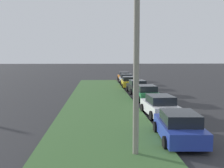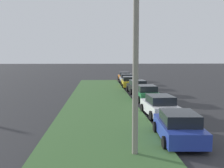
{
  "view_description": "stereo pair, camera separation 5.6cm",
  "coord_description": "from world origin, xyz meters",
  "px_view_note": "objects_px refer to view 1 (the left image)",
  "views": [
    {
      "loc": [
        -6.89,
        8.22,
        4.13
      ],
      "look_at": [
        15.94,
        6.98,
        1.84
      ],
      "focal_mm": 44.31,
      "sensor_mm": 36.0,
      "label": 1
    },
    {
      "loc": [
        -6.89,
        8.16,
        4.13
      ],
      "look_at": [
        15.94,
        6.98,
        1.84
      ],
      "focal_mm": 44.31,
      "sensor_mm": 36.0,
      "label": 2
    }
  ],
  "objects_px": {
    "parked_car_silver": "(126,79)",
    "streetlight": "(144,50)",
    "parked_car_blue": "(179,127)",
    "parked_car_black": "(137,87)",
    "parked_car_green": "(146,93)",
    "parked_car_white": "(160,106)",
    "parked_car_orange": "(124,76)",
    "parked_car_yellow": "(129,82)"
  },
  "relations": [
    {
      "from": "parked_car_silver",
      "to": "streetlight",
      "type": "relative_size",
      "value": 0.58
    },
    {
      "from": "parked_car_blue",
      "to": "parked_car_black",
      "type": "distance_m",
      "value": 17.88
    },
    {
      "from": "parked_car_green",
      "to": "parked_car_silver",
      "type": "height_order",
      "value": "same"
    },
    {
      "from": "parked_car_green",
      "to": "parked_car_white",
      "type": "bearing_deg",
      "value": 175.87
    },
    {
      "from": "parked_car_blue",
      "to": "parked_car_silver",
      "type": "xyz_separation_m",
      "value": [
        28.83,
        -0.43,
        0.0
      ]
    },
    {
      "from": "parked_car_black",
      "to": "parked_car_orange",
      "type": "height_order",
      "value": "same"
    },
    {
      "from": "parked_car_white",
      "to": "streetlight",
      "type": "relative_size",
      "value": 0.59
    },
    {
      "from": "parked_car_white",
      "to": "parked_car_black",
      "type": "relative_size",
      "value": 1.0
    },
    {
      "from": "parked_car_blue",
      "to": "parked_car_green",
      "type": "xyz_separation_m",
      "value": [
        12.4,
        -0.6,
        0.0
      ]
    },
    {
      "from": "parked_car_black",
      "to": "parked_car_silver",
      "type": "xyz_separation_m",
      "value": [
        10.96,
        0.11,
        0.0
      ]
    },
    {
      "from": "parked_car_green",
      "to": "parked_car_silver",
      "type": "relative_size",
      "value": 1.01
    },
    {
      "from": "parked_car_white",
      "to": "parked_car_green",
      "type": "xyz_separation_m",
      "value": [
        6.68,
        -0.25,
        0.0
      ]
    },
    {
      "from": "parked_car_green",
      "to": "parked_car_orange",
      "type": "distance_m",
      "value": 21.64
    },
    {
      "from": "parked_car_green",
      "to": "parked_car_orange",
      "type": "relative_size",
      "value": 1.01
    },
    {
      "from": "parked_car_yellow",
      "to": "streetlight",
      "type": "relative_size",
      "value": 0.58
    },
    {
      "from": "parked_car_white",
      "to": "parked_car_yellow",
      "type": "distance_m",
      "value": 17.8
    },
    {
      "from": "parked_car_yellow",
      "to": "streetlight",
      "type": "xyz_separation_m",
      "value": [
        -25.34,
        2.3,
        3.67
      ]
    },
    {
      "from": "parked_car_blue",
      "to": "parked_car_yellow",
      "type": "xyz_separation_m",
      "value": [
        23.52,
        -0.25,
        0.0
      ]
    },
    {
      "from": "parked_car_yellow",
      "to": "parked_car_black",
      "type": "bearing_deg",
      "value": -175.58
    },
    {
      "from": "parked_car_silver",
      "to": "parked_car_yellow",
      "type": "bearing_deg",
      "value": 178.43
    },
    {
      "from": "parked_car_white",
      "to": "parked_car_silver",
      "type": "distance_m",
      "value": 23.1
    },
    {
      "from": "parked_car_blue",
      "to": "streetlight",
      "type": "bearing_deg",
      "value": 134.55
    },
    {
      "from": "parked_car_orange",
      "to": "parked_car_yellow",
      "type": "bearing_deg",
      "value": 178.09
    },
    {
      "from": "parked_car_yellow",
      "to": "parked_car_silver",
      "type": "relative_size",
      "value": 1.01
    },
    {
      "from": "parked_car_black",
      "to": "streetlight",
      "type": "bearing_deg",
      "value": 169.81
    },
    {
      "from": "parked_car_orange",
      "to": "parked_car_blue",
      "type": "bearing_deg",
      "value": 179.06
    },
    {
      "from": "parked_car_black",
      "to": "streetlight",
      "type": "xyz_separation_m",
      "value": [
        -19.69,
        2.6,
        3.67
      ]
    },
    {
      "from": "parked_car_white",
      "to": "parked_car_green",
      "type": "distance_m",
      "value": 6.68
    },
    {
      "from": "parked_car_green",
      "to": "parked_car_black",
      "type": "distance_m",
      "value": 5.47
    },
    {
      "from": "parked_car_black",
      "to": "streetlight",
      "type": "relative_size",
      "value": 0.58
    },
    {
      "from": "streetlight",
      "to": "parked_car_blue",
      "type": "bearing_deg",
      "value": -48.53
    },
    {
      "from": "parked_car_blue",
      "to": "parked_car_white",
      "type": "xyz_separation_m",
      "value": [
        5.73,
        -0.36,
        0.0
      ]
    },
    {
      "from": "parked_car_blue",
      "to": "streetlight",
      "type": "relative_size",
      "value": 0.59
    },
    {
      "from": "parked_car_white",
      "to": "parked_car_black",
      "type": "distance_m",
      "value": 12.15
    },
    {
      "from": "parked_car_white",
      "to": "parked_car_silver",
      "type": "relative_size",
      "value": 1.02
    },
    {
      "from": "parked_car_yellow",
      "to": "parked_car_green",
      "type": "bearing_deg",
      "value": -176.76
    },
    {
      "from": "parked_car_silver",
      "to": "parked_car_blue",
      "type": "bearing_deg",
      "value": 179.56
    },
    {
      "from": "parked_car_black",
      "to": "parked_car_orange",
      "type": "xyz_separation_m",
      "value": [
        16.18,
        -0.07,
        0.0
      ]
    },
    {
      "from": "parked_car_white",
      "to": "parked_car_yellow",
      "type": "xyz_separation_m",
      "value": [
        17.8,
        0.11,
        0.0
      ]
    },
    {
      "from": "parked_car_black",
      "to": "parked_car_yellow",
      "type": "height_order",
      "value": "same"
    },
    {
      "from": "parked_car_silver",
      "to": "parked_car_orange",
      "type": "distance_m",
      "value": 5.22
    },
    {
      "from": "parked_car_yellow",
      "to": "parked_car_orange",
      "type": "relative_size",
      "value": 1.01
    }
  ]
}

